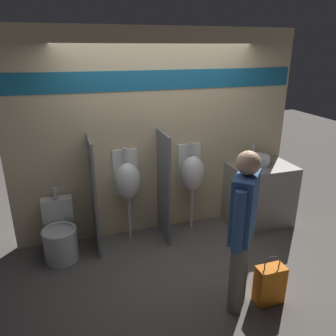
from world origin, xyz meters
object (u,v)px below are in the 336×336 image
Objects in this scene: urinal_near_counter at (128,181)px; sink_basin at (257,160)px; toilet at (60,236)px; shopping_bag at (270,284)px; cell_phone at (251,170)px; urinal_far at (192,173)px; person_in_vest at (243,227)px.

sink_basin is at bearing -3.26° from urinal_near_counter.
toilet is 2.48m from shopping_bag.
toilet is (-0.90, -0.18, -0.55)m from urinal_near_counter.
toilet is (-2.74, -0.07, -0.68)m from sink_basin.
urinal_far is (-0.73, 0.29, -0.07)m from cell_phone.
sink_basin is 2.42× the size of cell_phone.
person_in_vest is at bearing -126.04° from sink_basin.
urinal_far is at bearing 158.11° from cell_phone.
person_in_vest is at bearing -39.94° from toilet.
shopping_bag is at bearing -55.84° from urinal_near_counter.
cell_phone reaches higher than shopping_bag.
urinal_far is 1.58m from person_in_vest.
urinal_far is 1.48× the size of toilet.
person_in_vest is (-0.85, -1.28, 0.00)m from cell_phone.
cell_phone is at bearing -10.18° from urinal_near_counter.
urinal_far is 1.89m from toilet.
cell_phone is 0.17× the size of toilet.
cell_phone is at bearing -2.58° from toilet.
sink_basin is 0.40× the size of toilet.
person_in_vest reaches higher than cell_phone.
person_in_vest is (1.67, -1.40, 0.62)m from toilet.
sink_basin is 1.85m from urinal_near_counter.
sink_basin reaches higher than cell_phone.
toilet reaches higher than shopping_bag.
sink_basin is at bearing 64.36° from shopping_bag.
urinal_near_counter is 0.77× the size of person_in_vest.
cell_phone is at bearing 7.36° from person_in_vest.
urinal_near_counter is (-1.84, 0.10, -0.13)m from sink_basin.
urinal_near_counter is at bearing 169.82° from cell_phone.
urinal_near_counter is at bearing 11.21° from toilet.
person_in_vest reaches higher than sink_basin.
sink_basin reaches higher than shopping_bag.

